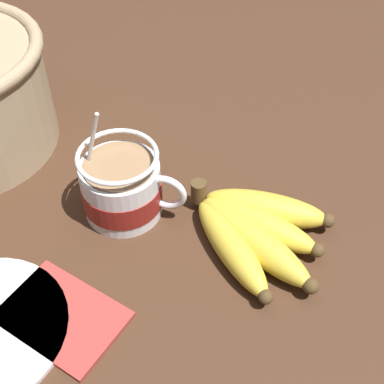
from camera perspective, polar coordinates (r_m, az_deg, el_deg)
table at (r=71.41cm, az=-1.98°, el=-1.93°), size 138.84×138.84×3.32cm
coffee_mug at (r=66.85cm, az=-7.45°, el=0.47°), size 14.36×10.10×15.20cm
banana_bunch at (r=64.74cm, az=6.58°, el=-4.05°), size 18.20×15.69×4.34cm
napkin at (r=61.12cm, az=-13.71°, el=-12.79°), size 15.25×12.70×0.60cm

